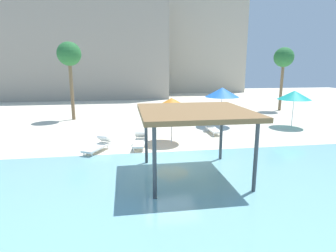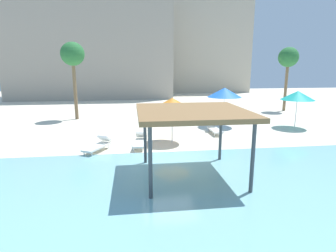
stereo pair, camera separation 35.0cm
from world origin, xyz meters
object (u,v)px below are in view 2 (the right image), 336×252
at_px(beach_umbrella_orange_3, 172,103).
at_px(lounge_chair_3, 214,128).
at_px(shade_pavilion, 192,114).
at_px(lounge_chair_2, 98,145).
at_px(beach_umbrella_teal_0, 298,95).
at_px(beach_umbrella_blue_2, 224,92).
at_px(palm_tree_0, 288,59).
at_px(lounge_chair_1, 140,141).
at_px(palm_tree_1, 73,56).

xyz_separation_m(beach_umbrella_orange_3, lounge_chair_3, (3.09, 1.76, -1.98)).
xyz_separation_m(shade_pavilion, lounge_chair_2, (-4.13, 3.98, -2.25)).
height_order(beach_umbrella_teal_0, beach_umbrella_blue_2, beach_umbrella_blue_2).
bearing_deg(palm_tree_0, shade_pavilion, -129.78).
relative_size(lounge_chair_1, palm_tree_1, 0.31).
height_order(beach_umbrella_teal_0, palm_tree_1, palm_tree_1).
distance_m(lounge_chair_3, palm_tree_1, 12.85).
height_order(beach_umbrella_teal_0, lounge_chair_2, beach_umbrella_teal_0).
relative_size(shade_pavilion, lounge_chair_2, 2.17).
distance_m(beach_umbrella_blue_2, beach_umbrella_orange_3, 5.88).
xyz_separation_m(beach_umbrella_blue_2, lounge_chair_2, (-8.53, -5.16, -2.18)).
height_order(beach_umbrella_blue_2, beach_umbrella_orange_3, beach_umbrella_blue_2).
bearing_deg(beach_umbrella_teal_0, palm_tree_0, 65.63).
bearing_deg(palm_tree_1, lounge_chair_1, -60.53).
height_order(beach_umbrella_teal_0, lounge_chair_3, beach_umbrella_teal_0).
relative_size(beach_umbrella_blue_2, palm_tree_1, 0.45).
bearing_deg(lounge_chair_1, palm_tree_0, 135.39).
bearing_deg(lounge_chair_2, beach_umbrella_blue_2, 150.08).
xyz_separation_m(shade_pavilion, lounge_chair_3, (3.08, 7.01, -2.25)).
bearing_deg(lounge_chair_3, beach_umbrella_blue_2, 147.95).
height_order(beach_umbrella_blue_2, lounge_chair_2, beach_umbrella_blue_2).
bearing_deg(beach_umbrella_blue_2, palm_tree_0, 36.55).
bearing_deg(beach_umbrella_teal_0, lounge_chair_3, -171.08).
bearing_deg(lounge_chair_3, lounge_chair_2, -67.30).
xyz_separation_m(beach_umbrella_teal_0, lounge_chair_2, (-13.58, -4.04, -2.00)).
bearing_deg(palm_tree_1, lounge_chair_3, -32.51).
bearing_deg(lounge_chair_2, lounge_chair_3, 141.75).
height_order(beach_umbrella_teal_0, beach_umbrella_orange_3, beach_umbrella_teal_0).
height_order(beach_umbrella_blue_2, lounge_chair_3, beach_umbrella_blue_2).
relative_size(shade_pavilion, lounge_chair_3, 2.23).
xyz_separation_m(beach_umbrella_blue_2, beach_umbrella_orange_3, (-4.42, -3.88, -0.19)).
height_order(beach_umbrella_orange_3, lounge_chair_3, beach_umbrella_orange_3).
relative_size(beach_umbrella_blue_2, beach_umbrella_orange_3, 1.09).
bearing_deg(beach_umbrella_teal_0, shade_pavilion, -139.71).
xyz_separation_m(lounge_chair_1, lounge_chair_3, (5.00, 2.51, 0.00)).
xyz_separation_m(lounge_chair_2, palm_tree_0, (16.90, 11.36, 4.74)).
bearing_deg(lounge_chair_2, beach_umbrella_teal_0, 135.46).
bearing_deg(shade_pavilion, palm_tree_1, 117.42).
distance_m(beach_umbrella_blue_2, lounge_chair_1, 8.13).
height_order(shade_pavilion, lounge_chair_2, shade_pavilion).
bearing_deg(lounge_chair_3, lounge_chair_1, -63.53).
bearing_deg(beach_umbrella_orange_3, lounge_chair_2, -162.72).
xyz_separation_m(shade_pavilion, beach_umbrella_blue_2, (4.40, 9.13, -0.07)).
bearing_deg(shade_pavilion, palm_tree_0, 50.22).
distance_m(beach_umbrella_teal_0, beach_umbrella_orange_3, 9.86).
bearing_deg(lounge_chair_1, beach_umbrella_orange_3, 120.46).
bearing_deg(beach_umbrella_orange_3, lounge_chair_1, -158.53).
bearing_deg(lounge_chair_2, palm_tree_1, -134.40).
distance_m(beach_umbrella_blue_2, lounge_chair_3, 3.32).
xyz_separation_m(lounge_chair_3, palm_tree_1, (-10.03, 6.39, 4.86)).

